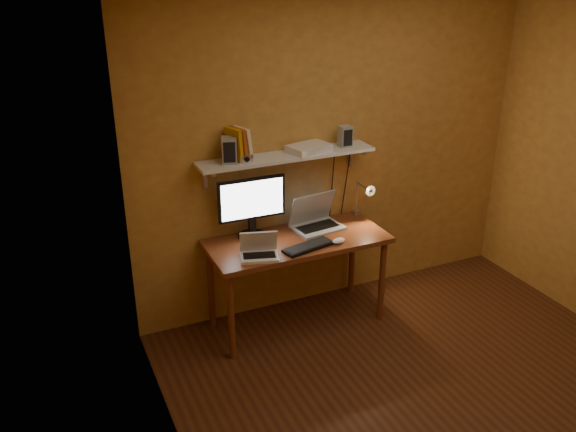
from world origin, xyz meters
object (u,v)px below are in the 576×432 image
laptop (315,219)px  monitor (252,204)px  wall_shelf (287,156)px  desk_lamp (364,195)px  shelf_camera (246,159)px  keyboard (308,247)px  router (309,148)px  speaker_right (345,136)px  desk (297,249)px  speaker_left (229,150)px  netbook (259,250)px  mouse (339,241)px

laptop → monitor: bearing=168.8°
wall_shelf → desk_lamp: size_ratio=3.73×
shelf_camera → keyboard: bearing=-41.1°
router → speaker_right: bearing=-0.1°
desk_lamp → desk: bearing=-169.2°
desk_lamp → speaker_left: (-1.12, 0.05, 0.51)m
keyboard → router: size_ratio=1.27×
netbook → desk_lamp: 1.08m
speaker_right → shelf_camera: 0.85m
desk → speaker_left: size_ratio=7.29×
shelf_camera → mouse: bearing=-28.6°
wall_shelf → desk_lamp: wall_shelf is taller
mouse → desk_lamp: 0.55m
speaker_left → router: 0.65m
monitor → speaker_left: size_ratio=2.77×
router → speaker_left: bearing=-178.7°
monitor → speaker_left: speaker_left is taller
laptop → speaker_left: speaker_left is taller
router → netbook: bearing=-148.7°
desk → laptop: bearing=33.1°
monitor → shelf_camera: size_ratio=5.18×
desk → wall_shelf: 0.72m
router → mouse: bearing=-79.9°
shelf_camera → speaker_right: bearing=3.9°
desk → desk_lamp: (0.66, 0.13, 0.29)m
mouse → speaker_left: speaker_left is taller
netbook → desk_lamp: size_ratio=0.84×
speaker_right → monitor: bearing=-178.5°
laptop → speaker_left: bearing=170.0°
desk_lamp → speaker_right: bearing=157.1°
wall_shelf → desk: bearing=-90.0°
laptop → keyboard: (-0.22, -0.32, -0.06)m
wall_shelf → speaker_left: bearing=-178.3°
desk → desk_lamp: size_ratio=3.73×
wall_shelf → speaker_left: size_ratio=7.29×
monitor → mouse: size_ratio=4.95×
netbook → wall_shelf: bearing=58.9°
laptop → shelf_camera: size_ratio=4.08×
speaker_right → shelf_camera: speaker_right is taller
netbook → speaker_left: 0.75m
monitor → laptop: 0.56m
speaker_left → desk_lamp: bearing=15.8°
desk → router: router is taller
monitor → desk_lamp: 0.96m
monitor → netbook: monitor is taller
desk → netbook: (-0.38, -0.15, 0.14)m
speaker_left → shelf_camera: bearing=-2.9°
desk → mouse: mouse is taller
monitor → laptop: monitor is taller
desk_lamp → speaker_left: 1.23m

